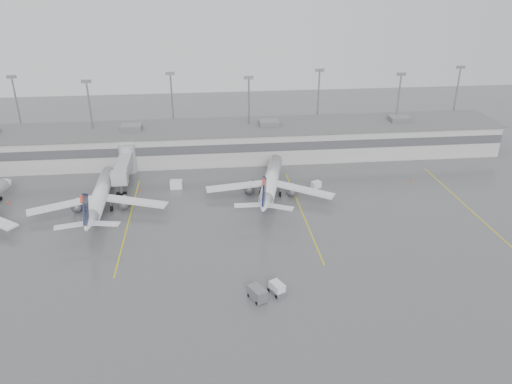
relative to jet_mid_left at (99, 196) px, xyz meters
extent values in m
plane|color=#545457|center=(23.73, -29.24, -3.16)|extent=(260.00, 260.00, 0.00)
cube|color=#A7A7A2|center=(23.73, 28.76, 0.84)|extent=(150.00, 16.00, 8.00)
cube|color=#47474C|center=(23.73, 20.71, 1.84)|extent=(150.00, 0.15, 2.20)
cube|color=#606060|center=(23.73, 28.76, 4.89)|extent=(152.00, 17.00, 0.30)
cube|color=slate|center=(73.73, 28.76, 5.64)|extent=(5.00, 4.00, 1.30)
cylinder|color=gray|center=(-26.27, 38.26, 6.84)|extent=(0.44, 0.44, 20.00)
cube|color=slate|center=(-26.27, 38.26, 17.04)|extent=(2.40, 0.50, 0.80)
cylinder|color=gray|center=(-6.27, 30.76, 6.84)|extent=(0.44, 0.44, 20.00)
cube|color=slate|center=(-6.27, 30.76, 17.04)|extent=(2.40, 0.50, 0.80)
cylinder|color=gray|center=(13.73, 38.26, 6.84)|extent=(0.44, 0.44, 20.00)
cube|color=slate|center=(13.73, 38.26, 17.04)|extent=(2.40, 0.50, 0.80)
cylinder|color=gray|center=(33.73, 30.76, 6.84)|extent=(0.44, 0.44, 20.00)
cube|color=slate|center=(33.73, 30.76, 17.04)|extent=(2.40, 0.50, 0.80)
cylinder|color=gray|center=(53.73, 38.26, 6.84)|extent=(0.44, 0.44, 20.00)
cube|color=slate|center=(53.73, 38.26, 17.04)|extent=(2.40, 0.50, 0.80)
cylinder|color=gray|center=(73.73, 30.76, 6.84)|extent=(0.44, 0.44, 20.00)
cube|color=slate|center=(73.73, 30.76, 17.04)|extent=(2.40, 0.50, 0.80)
cylinder|color=gray|center=(93.73, 38.26, 6.84)|extent=(0.44, 0.44, 20.00)
cube|color=slate|center=(93.73, 38.26, 17.04)|extent=(2.40, 0.50, 0.80)
cylinder|color=#9FA2A4|center=(3.23, 20.76, 0.34)|extent=(4.00, 4.00, 7.00)
cube|color=#9FA2A4|center=(3.23, 14.26, 1.14)|extent=(2.80, 13.00, 2.60)
cube|color=#9FA2A4|center=(3.23, 6.76, 1.14)|extent=(3.40, 2.40, 3.00)
cylinder|color=gray|center=(3.23, 6.76, -1.76)|extent=(0.70, 0.70, 2.80)
cube|color=black|center=(3.23, 6.76, -2.81)|extent=(2.20, 1.20, 0.70)
cube|color=#D6C80C|center=(6.23, -5.24, -3.15)|extent=(0.25, 40.00, 0.01)
cube|color=#D6C80C|center=(41.23, -5.24, -3.15)|extent=(0.25, 40.00, 0.01)
cube|color=#D6C80C|center=(76.23, -5.24, -3.15)|extent=(0.25, 40.00, 0.01)
cone|color=white|center=(-21.40, 10.27, -0.26)|extent=(3.58, 3.45, 2.90)
cylinder|color=black|center=(-22.38, 7.13, -2.72)|extent=(0.58, 0.93, 0.87)
cylinder|color=white|center=(-0.03, 1.52, -0.06)|extent=(3.50, 22.76, 3.10)
cone|color=white|center=(-0.26, 14.31, -0.06)|extent=(3.15, 2.95, 3.10)
cone|color=white|center=(0.22, -12.21, 0.35)|extent=(3.19, 5.22, 3.10)
cube|color=white|center=(-7.20, -1.50, -0.89)|extent=(13.56, 6.91, 0.36)
cube|color=white|center=(7.25, -1.24, -0.89)|extent=(13.62, 6.49, 0.36)
cube|color=#080E33|center=(0.23, -12.73, 3.34)|extent=(0.41, 5.82, 6.75)
cube|color=red|center=(0.25, -14.07, 6.03)|extent=(0.35, 2.09, 1.96)
cylinder|color=black|center=(-0.19, 10.81, -2.70)|extent=(0.38, 0.94, 0.93)
cylinder|color=black|center=(-2.16, -0.59, -2.59)|extent=(0.48, 1.14, 1.14)
cylinder|color=black|center=(2.18, -0.51, -2.59)|extent=(0.48, 1.14, 1.14)
cylinder|color=white|center=(36.26, 5.21, -0.05)|extent=(8.35, 22.89, 3.11)
cone|color=white|center=(39.26, 17.70, -0.05)|extent=(3.70, 3.55, 3.11)
cone|color=white|center=(33.03, -8.18, 0.36)|extent=(4.23, 5.76, 3.11)
cube|color=white|center=(28.53, 4.09, -0.88)|extent=(13.64, 3.74, 0.36)
cube|color=white|center=(42.63, 0.70, -0.88)|extent=(12.89, 9.34, 0.36)
cube|color=#080E33|center=(32.91, -8.69, 3.37)|extent=(1.67, 5.74, 6.78)
cube|color=red|center=(32.60, -10.00, 6.06)|extent=(0.79, 2.11, 1.97)
cylinder|color=black|center=(38.44, 14.28, -2.69)|extent=(0.57, 0.99, 0.93)
cylinder|color=black|center=(33.66, 3.71, -2.59)|extent=(0.72, 1.22, 1.14)
cylinder|color=black|center=(37.89, 2.69, -2.59)|extent=(0.72, 1.22, 1.14)
cube|color=silver|center=(32.08, -32.10, -2.23)|extent=(2.50, 2.91, 1.86)
cube|color=slate|center=(32.08, -32.10, -2.80)|extent=(2.88, 3.38, 0.72)
cylinder|color=black|center=(30.88, -31.55, -2.87)|extent=(0.46, 0.62, 0.58)
cylinder|color=black|center=(32.35, -30.80, -2.87)|extent=(0.46, 0.62, 0.58)
cylinder|color=black|center=(31.81, -33.40, -2.87)|extent=(0.46, 0.62, 0.58)
cylinder|color=black|center=(33.29, -32.65, -2.87)|extent=(0.46, 0.62, 0.58)
cube|color=slate|center=(28.88, -33.30, -2.08)|extent=(3.05, 3.65, 1.93)
cylinder|color=black|center=(27.66, -32.65, -2.84)|extent=(0.51, 0.68, 0.63)
cylinder|color=black|center=(30.10, -33.95, -2.84)|extent=(0.51, 0.68, 0.63)
cube|color=silver|center=(-24.25, 13.36, -2.27)|extent=(2.93, 2.42, 1.78)
cube|color=silver|center=(15.09, 9.55, -2.22)|extent=(2.76, 1.93, 1.89)
cube|color=silver|center=(46.73, 6.47, -2.41)|extent=(2.51, 2.15, 1.50)
cube|color=slate|center=(-1.14, 15.47, -2.20)|extent=(3.01, 3.59, 1.92)
cone|color=#F43F05|center=(-20.16, 5.24, -2.80)|extent=(0.45, 0.45, 0.71)
cone|color=#F43F05|center=(6.97, 8.76, -2.84)|extent=(0.40, 0.40, 0.63)
cone|color=#F43F05|center=(30.02, 7.71, -2.84)|extent=(0.40, 0.40, 0.64)
cone|color=#F43F05|center=(69.67, 7.37, -2.81)|extent=(0.44, 0.44, 0.70)
camera|label=1|loc=(22.00, -95.07, 43.62)|focal=35.00mm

